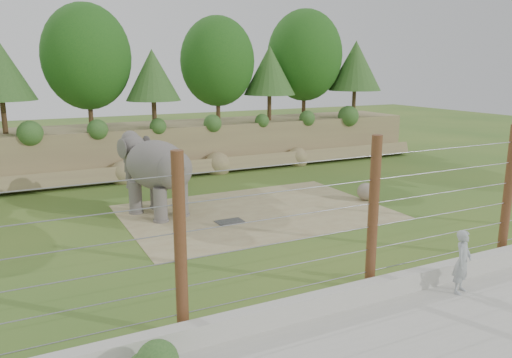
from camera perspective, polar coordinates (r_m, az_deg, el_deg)
name	(u,v)px	position (r m, az deg, el deg)	size (l,w,h in m)	color
ground	(283,237)	(16.90, 3.06, -6.64)	(90.00, 90.00, 0.00)	#3B6525
back_embankment	(178,97)	(27.89, -8.91, 9.22)	(30.00, 5.52, 8.77)	#867050
dirt_patch	(256,212)	(19.64, -0.01, -3.81)	(10.00, 7.00, 0.02)	#968058
drain_grate	(229,221)	(18.43, -3.05, -4.86)	(1.00, 0.60, 0.03)	#262628
elephant	(157,176)	(19.32, -11.21, 0.28)	(1.61, 3.75, 3.04)	#57514D
stone_ball	(366,192)	(21.77, 12.47, -1.41)	(0.75, 0.75, 0.75)	#7E6D5E
retaining_wall	(383,288)	(13.02, 14.27, -11.95)	(26.00, 0.35, 0.50)	beige
walkway	(445,335)	(11.87, 20.75, -16.29)	(26.00, 4.00, 0.01)	beige
barrier_fence	(373,215)	(12.77, 13.24, -4.00)	(20.26, 0.26, 4.00)	#4F2F15
zookeeper	(463,262)	(13.67, 22.53, -8.72)	(0.60, 0.39, 1.64)	#A4AAAE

